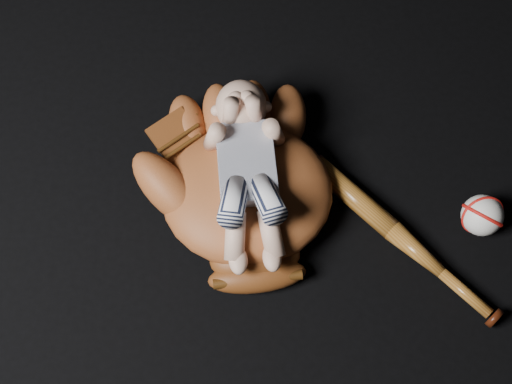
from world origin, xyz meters
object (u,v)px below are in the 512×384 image
(baseball_glove, at_px, (247,189))
(baseball_bat, at_px, (402,239))
(baseball, at_px, (482,215))
(newborn_baby, at_px, (248,176))

(baseball_glove, relative_size, baseball_bat, 1.02)
(baseball_bat, relative_size, baseball, 5.68)
(baseball_glove, xyz_separation_m, baseball_bat, (0.27, -0.08, -0.05))
(baseball_bat, bearing_deg, baseball, 13.35)
(baseball_bat, height_order, baseball, baseball)
(baseball_glove, distance_m, baseball_bat, 0.29)
(baseball, bearing_deg, baseball_bat, -166.65)
(baseball_glove, relative_size, baseball, 5.80)
(baseball_bat, bearing_deg, newborn_baby, 163.18)
(baseball_glove, bearing_deg, baseball, -11.95)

